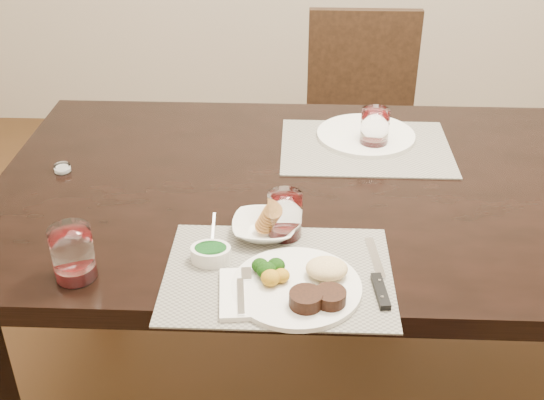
{
  "coord_description": "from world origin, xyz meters",
  "views": [
    {
      "loc": [
        -0.24,
        -1.48,
        1.59
      ],
      "look_at": [
        -0.3,
        -0.2,
        0.82
      ],
      "focal_mm": 45.0,
      "sensor_mm": 36.0,
      "label": 1
    }
  ],
  "objects_px": {
    "chair_far": "(361,120)",
    "far_plate": "(366,135)",
    "dinner_plate": "(303,284)",
    "steak_knife": "(379,283)",
    "wine_glass_near": "(285,217)",
    "cracker_bowl": "(264,227)"
  },
  "relations": [
    {
      "from": "cracker_bowl",
      "to": "wine_glass_near",
      "type": "height_order",
      "value": "wine_glass_near"
    },
    {
      "from": "cracker_bowl",
      "to": "far_plate",
      "type": "height_order",
      "value": "cracker_bowl"
    },
    {
      "from": "dinner_plate",
      "to": "chair_far",
      "type": "bearing_deg",
      "value": 100.76
    },
    {
      "from": "chair_far",
      "to": "dinner_plate",
      "type": "bearing_deg",
      "value": -99.47
    },
    {
      "from": "dinner_plate",
      "to": "steak_knife",
      "type": "xyz_separation_m",
      "value": [
        0.15,
        0.02,
        -0.01
      ]
    },
    {
      "from": "chair_far",
      "to": "far_plate",
      "type": "relative_size",
      "value": 3.28
    },
    {
      "from": "cracker_bowl",
      "to": "wine_glass_near",
      "type": "xyz_separation_m",
      "value": [
        0.04,
        0.0,
        0.03
      ]
    },
    {
      "from": "steak_knife",
      "to": "wine_glass_near",
      "type": "height_order",
      "value": "wine_glass_near"
    },
    {
      "from": "far_plate",
      "to": "wine_glass_near",
      "type": "bearing_deg",
      "value": -113.3
    },
    {
      "from": "cracker_bowl",
      "to": "dinner_plate",
      "type": "bearing_deg",
      "value": -66.47
    },
    {
      "from": "steak_knife",
      "to": "dinner_plate",
      "type": "bearing_deg",
      "value": -176.83
    },
    {
      "from": "steak_knife",
      "to": "wine_glass_near",
      "type": "xyz_separation_m",
      "value": [
        -0.19,
        0.17,
        0.04
      ]
    },
    {
      "from": "chair_far",
      "to": "dinner_plate",
      "type": "distance_m",
      "value": 1.41
    },
    {
      "from": "dinner_plate",
      "to": "steak_knife",
      "type": "bearing_deg",
      "value": 29.27
    },
    {
      "from": "wine_glass_near",
      "to": "far_plate",
      "type": "distance_m",
      "value": 0.55
    },
    {
      "from": "wine_glass_near",
      "to": "far_plate",
      "type": "height_order",
      "value": "wine_glass_near"
    },
    {
      "from": "cracker_bowl",
      "to": "wine_glass_near",
      "type": "bearing_deg",
      "value": 0.0
    },
    {
      "from": "dinner_plate",
      "to": "wine_glass_near",
      "type": "height_order",
      "value": "wine_glass_near"
    },
    {
      "from": "dinner_plate",
      "to": "cracker_bowl",
      "type": "xyz_separation_m",
      "value": [
        -0.08,
        0.19,
        0.0
      ]
    },
    {
      "from": "wine_glass_near",
      "to": "far_plate",
      "type": "relative_size",
      "value": 0.37
    },
    {
      "from": "chair_far",
      "to": "far_plate",
      "type": "xyz_separation_m",
      "value": [
        -0.05,
        -0.67,
        0.26
      ]
    },
    {
      "from": "steak_knife",
      "to": "cracker_bowl",
      "type": "distance_m",
      "value": 0.29
    }
  ]
}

